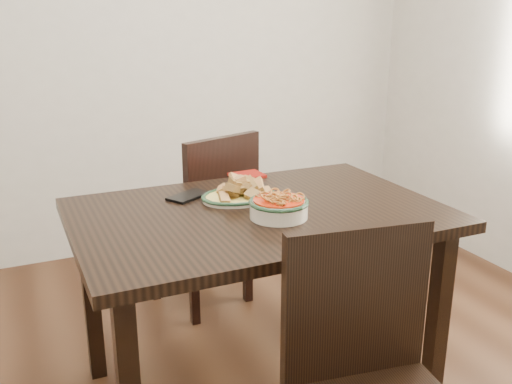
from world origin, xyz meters
name	(u,v)px	position (x,y,z in m)	size (l,w,h in m)	color
wall_back	(145,36)	(0.00, 1.75, 1.30)	(3.50, 0.10, 2.60)	beige
dining_table	(258,232)	(-0.02, 0.13, 0.66)	(1.31, 0.87, 0.75)	black
chair_far	(209,213)	(0.05, 0.84, 0.50)	(0.53, 0.53, 0.89)	black
chair_near	(370,378)	(-0.01, -0.58, 0.50)	(0.47, 0.47, 0.89)	black
fish_plate	(239,188)	(-0.04, 0.26, 0.79)	(0.28, 0.22, 0.11)	beige
noodle_bowl	(279,205)	(0.01, 0.02, 0.79)	(0.21, 0.21, 0.08)	beige
smartphone	(189,196)	(-0.20, 0.37, 0.76)	(0.16, 0.09, 0.01)	black
napkin	(247,175)	(0.12, 0.54, 0.76)	(0.14, 0.11, 0.01)	maroon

